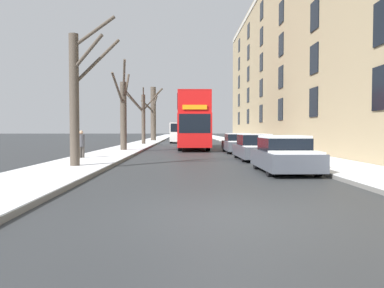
# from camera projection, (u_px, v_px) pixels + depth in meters

# --- Properties ---
(ground_plane) EXTENTS (320.00, 320.00, 0.00)m
(ground_plane) POSITION_uv_depth(u_px,v_px,m) (231.00, 215.00, 7.00)
(ground_plane) COLOR #303335
(sidewalk_left) EXTENTS (3.11, 130.00, 0.16)m
(sidewalk_left) POSITION_uv_depth(u_px,v_px,m) (155.00, 139.00, 59.84)
(sidewalk_left) COLOR slate
(sidewalk_left) RESTS_ON ground
(sidewalk_right) EXTENTS (3.11, 130.00, 0.16)m
(sidewalk_right) POSITION_uv_depth(u_px,v_px,m) (224.00, 139.00, 60.06)
(sidewalk_right) COLOR slate
(sidewalk_right) RESTS_ON ground
(terrace_facade_right) EXTENTS (9.10, 54.01, 16.50)m
(terrace_facade_right) POSITION_uv_depth(u_px,v_px,m) (318.00, 58.00, 34.72)
(terrace_facade_right) COLOR tan
(terrace_facade_right) RESTS_ON ground
(bare_tree_left_0) EXTENTS (1.92, 2.33, 6.14)m
(bare_tree_left_0) POSITION_uv_depth(u_px,v_px,m) (77.00, 95.00, 15.05)
(bare_tree_left_0) COLOR #4C4238
(bare_tree_left_0) RESTS_ON ground
(bare_tree_left_1) EXTENTS (1.06, 3.45, 6.40)m
(bare_tree_left_1) POSITION_uv_depth(u_px,v_px,m) (123.00, 112.00, 27.06)
(bare_tree_left_1) COLOR #4C4238
(bare_tree_left_1) RESTS_ON ground
(bare_tree_left_2) EXTENTS (3.37, 4.22, 5.91)m
(bare_tree_left_2) POSITION_uv_depth(u_px,v_px,m) (143.00, 116.00, 38.99)
(bare_tree_left_2) COLOR #4C4238
(bare_tree_left_2) RESTS_ON ground
(bare_tree_left_3) EXTENTS (2.85, 3.79, 7.63)m
(bare_tree_left_3) POSITION_uv_depth(u_px,v_px,m) (153.00, 113.00, 51.92)
(bare_tree_left_3) COLOR #4C4238
(bare_tree_left_3) RESTS_ON ground
(double_decker_bus) EXTENTS (2.50, 10.39, 4.49)m
(double_decker_bus) POSITION_uv_depth(u_px,v_px,m) (193.00, 119.00, 31.43)
(double_decker_bus) COLOR red
(double_decker_bus) RESTS_ON ground
(parked_car_0) EXTENTS (1.86, 4.00, 1.39)m
(parked_car_0) POSITION_uv_depth(u_px,v_px,m) (284.00, 155.00, 14.07)
(parked_car_0) COLOR #474C56
(parked_car_0) RESTS_ON ground
(parked_car_1) EXTENTS (1.82, 4.57, 1.39)m
(parked_car_1) POSITION_uv_depth(u_px,v_px,m) (255.00, 148.00, 20.09)
(parked_car_1) COLOR #474C56
(parked_car_1) RESTS_ON ground
(parked_car_2) EXTENTS (1.84, 4.49, 1.37)m
(parked_car_2) POSITION_uv_depth(u_px,v_px,m) (238.00, 144.00, 26.50)
(parked_car_2) COLOR #474C56
(parked_car_2) RESTS_ON ground
(oncoming_van) EXTENTS (1.90, 5.17, 2.46)m
(oncoming_van) POSITION_uv_depth(u_px,v_px,m) (178.00, 132.00, 46.23)
(oncoming_van) COLOR white
(oncoming_van) RESTS_ON ground
(pedestrian_left_sidewalk) EXTENTS (0.34, 0.34, 1.58)m
(pedestrian_left_sidewalk) POSITION_uv_depth(u_px,v_px,m) (81.00, 144.00, 19.36)
(pedestrian_left_sidewalk) COLOR #4C4742
(pedestrian_left_sidewalk) RESTS_ON ground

